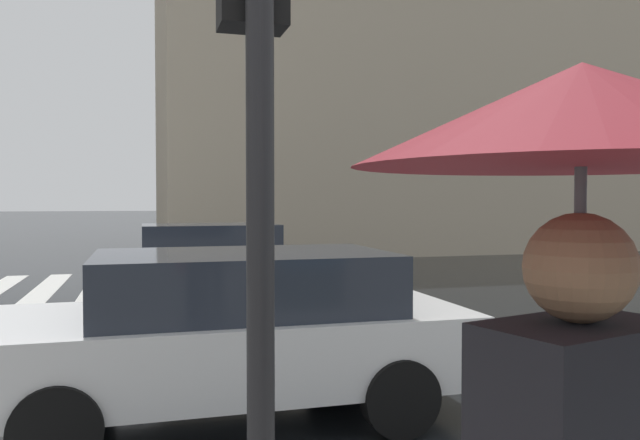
% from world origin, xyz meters
% --- Properties ---
extents(haussmann_block_corner, '(15.47, 24.19, 18.80)m').
position_xyz_m(haussmann_block_corner, '(20.24, -17.13, 9.21)').
color(haussmann_block_corner, tan).
rests_on(haussmann_block_corner, ground_plane).
extents(traffic_signal_post, '(0.44, 0.30, 3.32)m').
position_xyz_m(traffic_signal_post, '(-3.59, -4.79, 2.55)').
color(traffic_signal_post, '#232326').
rests_on(traffic_signal_post, sidewalk_pavement).
extents(car_white, '(1.85, 4.10, 1.41)m').
position_xyz_m(car_white, '(-1.00, -5.04, 0.76)').
color(car_white, silver).
rests_on(car_white, ground_plane).
extents(car_dark_grey, '(1.85, 4.10, 1.41)m').
position_xyz_m(car_dark_grey, '(5.50, -5.64, 0.76)').
color(car_dark_grey, '#4C4C51').
rests_on(car_dark_grey, ground_plane).
extents(pedestrian_with_floral_umbrella, '(0.91, 0.91, 1.98)m').
position_xyz_m(pedestrian_with_floral_umbrella, '(-5.29, -5.13, 1.68)').
color(pedestrian_with_floral_umbrella, black).
rests_on(pedestrian_with_floral_umbrella, sidewalk_pavement).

